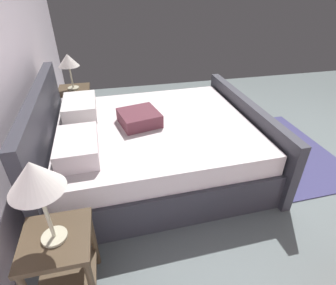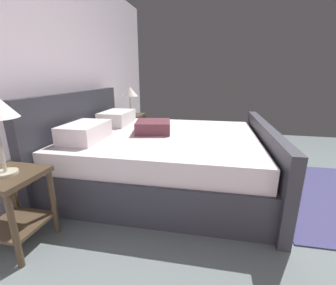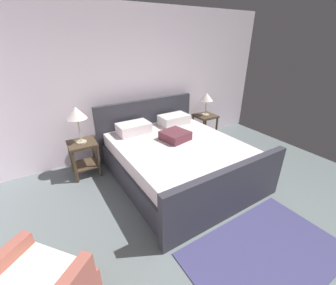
{
  "view_description": "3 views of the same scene",
  "coord_description": "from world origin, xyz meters",
  "px_view_note": "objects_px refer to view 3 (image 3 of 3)",
  "views": [
    {
      "loc": [
        -2.52,
        2.43,
        2.02
      ],
      "look_at": [
        -0.45,
        1.97,
        0.67
      ],
      "focal_mm": 28.59,
      "sensor_mm": 36.0,
      "label": 1
    },
    {
      "loc": [
        -2.52,
        1.42,
        1.29
      ],
      "look_at": [
        -0.46,
        1.87,
        0.66
      ],
      "focal_mm": 24.48,
      "sensor_mm": 36.0,
      "label": 2
    },
    {
      "loc": [
        -1.72,
        -0.62,
        2.14
      ],
      "look_at": [
        -0.22,
        1.9,
        0.75
      ],
      "focal_mm": 23.49,
      "sensor_mm": 36.0,
      "label": 3
    }
  ],
  "objects_px": {
    "nightstand_right": "(205,123)",
    "table_lamp_right": "(207,98)",
    "table_lamp_left": "(76,114)",
    "nightstand_left": "(84,153)",
    "bed": "(177,157)"
  },
  "relations": [
    {
      "from": "nightstand_right",
      "to": "table_lamp_right",
      "type": "height_order",
      "value": "table_lamp_right"
    },
    {
      "from": "nightstand_left",
      "to": "table_lamp_left",
      "type": "bearing_deg",
      "value": 116.57
    },
    {
      "from": "table_lamp_left",
      "to": "nightstand_left",
      "type": "bearing_deg",
      "value": -63.43
    },
    {
      "from": "table_lamp_right",
      "to": "table_lamp_left",
      "type": "height_order",
      "value": "table_lamp_left"
    },
    {
      "from": "bed",
      "to": "table_lamp_right",
      "type": "relative_size",
      "value": 4.85
    },
    {
      "from": "nightstand_left",
      "to": "bed",
      "type": "bearing_deg",
      "value": -32.16
    },
    {
      "from": "table_lamp_right",
      "to": "nightstand_left",
      "type": "xyz_separation_m",
      "value": [
        -2.65,
        -0.07,
        -0.59
      ]
    },
    {
      "from": "bed",
      "to": "table_lamp_left",
      "type": "relative_size",
      "value": 3.98
    },
    {
      "from": "table_lamp_right",
      "to": "nightstand_left",
      "type": "height_order",
      "value": "table_lamp_right"
    },
    {
      "from": "bed",
      "to": "table_lamp_right",
      "type": "height_order",
      "value": "same"
    },
    {
      "from": "nightstand_right",
      "to": "table_lamp_right",
      "type": "bearing_deg",
      "value": 75.96
    },
    {
      "from": "bed",
      "to": "nightstand_right",
      "type": "relative_size",
      "value": 3.98
    },
    {
      "from": "nightstand_right",
      "to": "table_lamp_right",
      "type": "xyz_separation_m",
      "value": [
        0.0,
        0.0,
        0.59
      ]
    },
    {
      "from": "bed",
      "to": "table_lamp_left",
      "type": "distance_m",
      "value": 1.74
    },
    {
      "from": "bed",
      "to": "nightstand_left",
      "type": "xyz_separation_m",
      "value": [
        -1.33,
        0.83,
        0.06
      ]
    }
  ]
}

